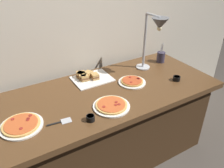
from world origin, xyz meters
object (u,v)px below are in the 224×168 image
Objects in this scene: sauce_cup_near at (90,118)px; utensil_holder at (161,57)px; serving_spatula at (60,122)px; heat_lamp at (156,30)px; pizza_plate_raised_stand at (111,106)px; sandwich_platter at (88,77)px; pizza_plate_front at (21,125)px; pizza_plate_center at (132,82)px; sauce_cup_far at (177,78)px.

utensil_holder is (1.07, 0.50, 0.04)m from sauce_cup_near.
heat_lamp is at bearing 13.97° from serving_spatula.
sandwich_platter is at bearing 85.72° from pizza_plate_raised_stand.
pizza_plate_front and pizza_plate_center have the same top height.
utensil_holder is at bearing -3.20° from sandwich_platter.
sauce_cup_far is at bearing 1.47° from serving_spatula.
pizza_plate_raised_stand is 0.48m from sandwich_platter.
pizza_plate_center is at bearing 26.91° from sauce_cup_near.
utensil_holder is (0.52, 0.22, 0.05)m from pizza_plate_center.
heat_lamp reaches higher than sandwich_platter.
serving_spatula is at bearing -166.03° from heat_lamp.
pizza_plate_center is at bearing 5.88° from pizza_plate_front.
heat_lamp reaches higher than utensil_holder.
pizza_plate_center is at bearing 14.64° from serving_spatula.
sandwich_platter is 0.60m from sauce_cup_near.
heat_lamp is at bearing -19.67° from sandwich_platter.
sauce_cup_near reaches higher than pizza_plate_front.
pizza_plate_front is at bearing -167.90° from utensil_holder.
heat_lamp reaches higher than serving_spatula.
pizza_plate_front is 0.76m from sandwich_platter.
heat_lamp reaches higher than pizza_plate_center.
heat_lamp is 1.60× the size of sandwich_platter.
sauce_cup_far reaches higher than pizza_plate_center.
heat_lamp reaches higher than pizza_plate_front.
pizza_plate_front is 1.01× the size of pizza_plate_raised_stand.
utensil_holder is at bearing 69.37° from sauce_cup_far.
utensil_holder is 1.32m from serving_spatula.
pizza_plate_raised_stand is at bearing -153.24° from utensil_holder.
sauce_cup_far is at bearing -2.70° from pizza_plate_front.
pizza_plate_center is 0.87× the size of pizza_plate_raised_stand.
serving_spatula is at bearing -133.13° from sandwich_platter.
sandwich_platter is at bearing 46.87° from serving_spatula.
utensil_holder reaches higher than pizza_plate_raised_stand.
heat_lamp is 8.38× the size of sauce_cup_far.
pizza_plate_raised_stand is at bearing -10.30° from pizza_plate_front.
pizza_plate_front is at bearing 158.78° from serving_spatula.
utensil_holder is at bearing 25.02° from sauce_cup_near.
utensil_holder is at bearing 12.10° from pizza_plate_front.
utensil_holder is at bearing 18.18° from serving_spatula.
sandwich_platter is (0.67, 0.37, 0.01)m from pizza_plate_front.
sauce_cup_far reaches higher than pizza_plate_raised_stand.
heat_lamp is 9.14× the size of sauce_cup_near.
pizza_plate_front and pizza_plate_raised_stand have the same top height.
pizza_plate_front is 0.64m from pizza_plate_raised_stand.
pizza_plate_front is at bearing -174.12° from pizza_plate_center.
heat_lamp is at bearing 23.94° from pizza_plate_raised_stand.
sauce_cup_near is 0.30× the size of utensil_holder.
sauce_cup_far is 0.41m from utensil_holder.
serving_spatula is at bearing 155.39° from sauce_cup_near.
serving_spatula is (0.24, -0.09, -0.01)m from pizza_plate_front.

